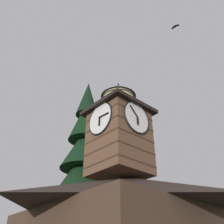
% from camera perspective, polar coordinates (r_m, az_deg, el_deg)
% --- Properties ---
extents(clock_tower, '(3.97, 3.97, 7.27)m').
position_cam_1_polar(clock_tower, '(17.99, 1.51, -4.08)').
color(clock_tower, brown).
rests_on(clock_tower, building_main).
extents(pine_tree_behind, '(7.05, 7.05, 18.80)m').
position_cam_1_polar(pine_tree_behind, '(22.40, -6.52, -17.60)').
color(pine_tree_behind, '#473323').
rests_on(pine_tree_behind, ground_plane).
extents(moon, '(1.98, 1.98, 1.98)m').
position_cam_1_polar(moon, '(59.66, -18.10, -21.24)').
color(moon, silver).
extents(flying_bird_high, '(0.26, 0.63, 0.14)m').
position_cam_1_polar(flying_bird_high, '(21.78, 13.55, 17.59)').
color(flying_bird_high, black).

